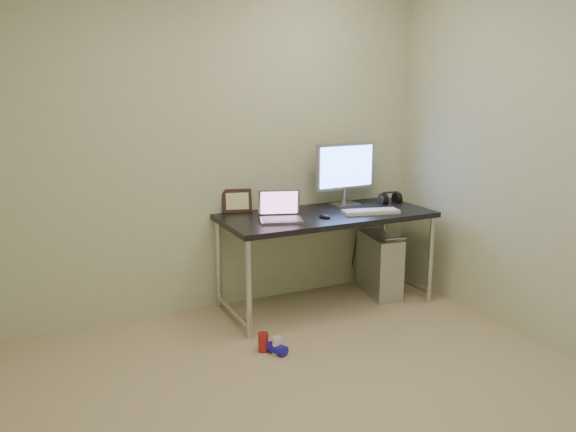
% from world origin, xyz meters
% --- Properties ---
extents(floor, '(3.50, 3.50, 0.00)m').
position_xyz_m(floor, '(0.00, 0.00, 0.00)').
color(floor, tan).
rests_on(floor, ground).
extents(wall_back, '(3.50, 0.02, 2.50)m').
position_xyz_m(wall_back, '(0.00, 1.75, 1.25)').
color(wall_back, beige).
rests_on(wall_back, ground).
extents(desk, '(1.64, 0.72, 0.75)m').
position_xyz_m(desk, '(0.76, 1.39, 0.67)').
color(desk, black).
rests_on(desk, ground).
extents(tower_computer, '(0.29, 0.51, 0.54)m').
position_xyz_m(tower_computer, '(1.29, 1.41, 0.25)').
color(tower_computer, '#BBBABF').
rests_on(tower_computer, ground).
extents(cable_a, '(0.01, 0.16, 0.69)m').
position_xyz_m(cable_a, '(1.24, 1.70, 0.40)').
color(cable_a, black).
rests_on(cable_a, ground).
extents(cable_b, '(0.02, 0.11, 0.71)m').
position_xyz_m(cable_b, '(1.33, 1.68, 0.38)').
color(cable_b, black).
rests_on(cable_b, ground).
extents(can_red, '(0.09, 0.09, 0.13)m').
position_xyz_m(can_red, '(-0.01, 0.85, 0.06)').
color(can_red, '#A82020').
rests_on(can_red, ground).
extents(can_white, '(0.07, 0.07, 0.11)m').
position_xyz_m(can_white, '(0.05, 0.78, 0.06)').
color(can_white, white).
rests_on(can_white, ground).
extents(can_blue, '(0.12, 0.15, 0.07)m').
position_xyz_m(can_blue, '(0.05, 0.78, 0.04)').
color(can_blue, '#1E15BD').
rests_on(can_blue, ground).
extents(laptop, '(0.37, 0.33, 0.21)m').
position_xyz_m(laptop, '(0.34, 1.35, 0.80)').
color(laptop, '#A09FA6').
rests_on(laptop, desk).
extents(monitor, '(0.55, 0.17, 0.51)m').
position_xyz_m(monitor, '(1.04, 1.59, 1.05)').
color(monitor, '#A09FA6').
rests_on(monitor, desk).
extents(keyboard, '(0.45, 0.23, 0.03)m').
position_xyz_m(keyboard, '(1.07, 1.24, 0.76)').
color(keyboard, silver).
rests_on(keyboard, desk).
extents(mouse_right, '(0.07, 0.11, 0.04)m').
position_xyz_m(mouse_right, '(1.31, 1.30, 0.77)').
color(mouse_right, black).
rests_on(mouse_right, desk).
extents(mouse_left, '(0.09, 0.11, 0.03)m').
position_xyz_m(mouse_left, '(0.67, 1.26, 0.77)').
color(mouse_left, black).
rests_on(mouse_left, desk).
extents(headphones, '(0.19, 0.11, 0.12)m').
position_xyz_m(headphones, '(1.44, 1.50, 0.78)').
color(headphones, black).
rests_on(headphones, desk).
extents(picture_frame, '(0.24, 0.12, 0.19)m').
position_xyz_m(picture_frame, '(0.14, 1.72, 0.84)').
color(picture_frame, black).
rests_on(picture_frame, desk).
extents(webcam, '(0.05, 0.04, 0.13)m').
position_xyz_m(webcam, '(0.38, 1.66, 0.84)').
color(webcam, silver).
rests_on(webcam, desk).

